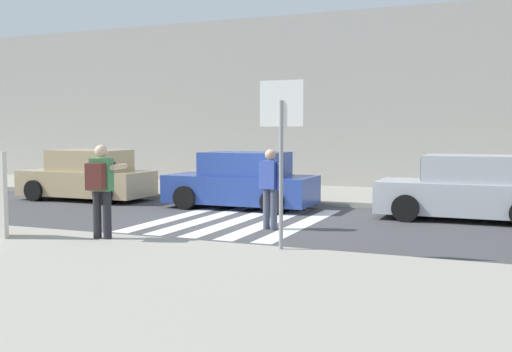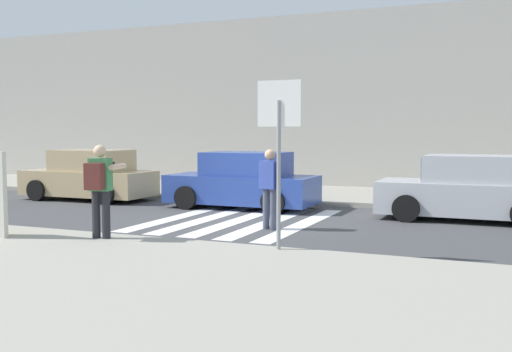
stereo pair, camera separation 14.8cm
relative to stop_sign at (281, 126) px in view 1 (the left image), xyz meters
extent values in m
plane|color=#424244|center=(-2.37, 3.39, -2.19)|extent=(120.00, 120.00, 0.00)
cube|color=#9E998C|center=(-2.37, -2.81, -2.12)|extent=(60.00, 6.00, 0.14)
cube|color=#9E998C|center=(-2.37, 9.39, -2.12)|extent=(60.00, 4.80, 0.14)
cube|color=#ADA89E|center=(-2.37, 13.79, 1.01)|extent=(56.00, 4.00, 6.40)
cube|color=silver|center=(-3.97, 3.59, -2.19)|extent=(0.44, 5.20, 0.01)
cube|color=silver|center=(-3.17, 3.59, -2.19)|extent=(0.44, 5.20, 0.01)
cube|color=silver|center=(-2.37, 3.59, -2.19)|extent=(0.44, 5.20, 0.01)
cube|color=silver|center=(-1.57, 3.59, -2.19)|extent=(0.44, 5.20, 0.01)
cube|color=silver|center=(-0.77, 3.59, -2.19)|extent=(0.44, 5.20, 0.01)
cylinder|color=gray|center=(0.00, -0.01, -0.81)|extent=(0.07, 0.07, 2.48)
cube|color=white|center=(0.00, 0.00, 0.38)|extent=(0.76, 0.03, 0.76)
cube|color=red|center=(0.00, 0.02, 0.38)|extent=(0.66, 0.02, 0.66)
cylinder|color=#232328|center=(-3.48, -0.35, -1.61)|extent=(0.15, 0.15, 0.88)
cylinder|color=#232328|center=(-3.28, -0.31, -1.61)|extent=(0.15, 0.15, 0.88)
cube|color=#3D844C|center=(-3.38, -0.33, -0.87)|extent=(0.42, 0.30, 0.60)
sphere|color=beige|center=(-3.38, -0.33, -0.44)|extent=(0.23, 0.23, 0.23)
cylinder|color=beige|center=(-3.65, -0.16, -0.73)|extent=(0.20, 0.59, 0.10)
cylinder|color=beige|center=(-3.18, -0.07, -0.73)|extent=(0.20, 0.59, 0.10)
cube|color=black|center=(-3.45, 0.07, -0.70)|extent=(0.16, 0.12, 0.10)
cube|color=#5B2823|center=(-3.34, -0.55, -0.89)|extent=(0.35, 0.25, 0.48)
cylinder|color=#474C60|center=(-1.30, 2.65, -1.75)|extent=(0.15, 0.15, 0.88)
cylinder|color=#474C60|center=(-1.11, 2.59, -1.75)|extent=(0.15, 0.15, 0.88)
cube|color=#33479E|center=(-1.20, 2.62, -1.01)|extent=(0.43, 0.34, 0.60)
sphere|color=tan|center=(-1.20, 2.62, -0.58)|extent=(0.23, 0.23, 0.23)
cylinder|color=#33479E|center=(-1.43, 2.69, -1.03)|extent=(0.10, 0.10, 0.58)
cylinder|color=#33479E|center=(-0.97, 2.55, -1.03)|extent=(0.10, 0.10, 0.58)
cube|color=tan|center=(-8.47, 5.69, -1.66)|extent=(4.10, 1.70, 0.76)
cube|color=tan|center=(-8.32, 5.69, -0.96)|extent=(2.20, 1.56, 0.64)
cube|color=slate|center=(-9.39, 5.69, -0.96)|extent=(0.10, 1.50, 0.54)
cube|color=slate|center=(-7.35, 5.69, -0.96)|extent=(0.10, 1.50, 0.51)
cylinder|color=black|center=(-9.74, 4.84, -1.87)|extent=(0.64, 0.22, 0.64)
cylinder|color=black|center=(-9.74, 6.54, -1.87)|extent=(0.64, 0.22, 0.64)
cylinder|color=black|center=(-7.20, 4.84, -1.87)|extent=(0.64, 0.22, 0.64)
cylinder|color=black|center=(-7.20, 6.54, -1.87)|extent=(0.64, 0.22, 0.64)
cube|color=#284293|center=(-3.26, 5.69, -1.66)|extent=(4.10, 1.70, 0.76)
cube|color=#284293|center=(-3.11, 5.69, -0.96)|extent=(2.20, 1.56, 0.64)
cube|color=slate|center=(-4.18, 5.69, -0.96)|extent=(0.10, 1.50, 0.54)
cube|color=slate|center=(-2.14, 5.69, -0.96)|extent=(0.10, 1.50, 0.51)
cylinder|color=black|center=(-4.53, 4.84, -1.87)|extent=(0.64, 0.22, 0.64)
cylinder|color=black|center=(-4.53, 6.54, -1.87)|extent=(0.64, 0.22, 0.64)
cylinder|color=black|center=(-1.99, 4.84, -1.87)|extent=(0.64, 0.22, 0.64)
cylinder|color=black|center=(-1.99, 6.54, -1.87)|extent=(0.64, 0.22, 0.64)
cube|color=#B7BABF|center=(2.61, 5.69, -1.66)|extent=(4.10, 1.70, 0.76)
cube|color=#B7BABF|center=(2.76, 5.69, -0.96)|extent=(2.20, 1.56, 0.64)
cube|color=slate|center=(1.69, 5.69, -0.96)|extent=(0.10, 1.50, 0.54)
cylinder|color=black|center=(1.34, 4.84, -1.87)|extent=(0.64, 0.22, 0.64)
cylinder|color=black|center=(1.34, 6.54, -1.87)|extent=(0.64, 0.22, 0.64)
camera|label=1|loc=(3.38, -9.33, -0.09)|focal=42.00mm
camera|label=2|loc=(3.52, -9.27, -0.09)|focal=42.00mm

